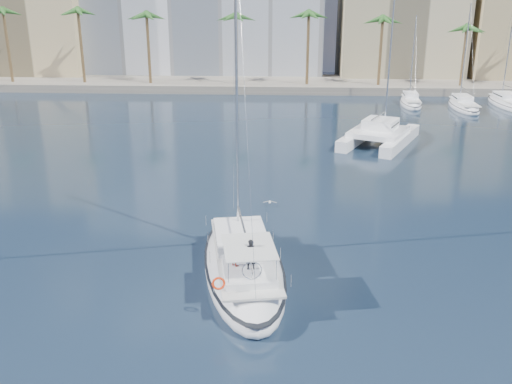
{
  "coord_description": "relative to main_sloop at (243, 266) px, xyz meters",
  "views": [
    {
      "loc": [
        3.09,
        -31.01,
        14.63
      ],
      "look_at": [
        1.36,
        1.5,
        3.14
      ],
      "focal_mm": 40.0,
      "sensor_mm": 36.0,
      "label": 1
    }
  ],
  "objects": [
    {
      "name": "quay",
      "position": [
        -0.92,
        64.29,
        0.03
      ],
      "size": [
        120.0,
        14.0,
        1.2
      ],
      "primitive_type": "cube",
      "color": "gray",
      "rests_on": "ground"
    },
    {
      "name": "palm_right",
      "position": [
        33.08,
        60.29,
        9.71
      ],
      "size": [
        3.6,
        3.6,
        12.3
      ],
      "color": "brown",
      "rests_on": "ground"
    },
    {
      "name": "moored_yacht_c",
      "position": [
        32.08,
        50.29,
        -0.57
      ],
      "size": [
        3.98,
        12.33,
        15.54
      ],
      "primitive_type": null,
      "rotation": [
        0.0,
        0.0,
        0.03
      ],
      "color": "white",
      "rests_on": "ground"
    },
    {
      "name": "moored_yacht_a",
      "position": [
        19.08,
        50.29,
        -0.57
      ],
      "size": [
        3.37,
        9.52,
        11.9
      ],
      "primitive_type": null,
      "rotation": [
        0.0,
        0.0,
        -0.07
      ],
      "color": "white",
      "rests_on": "ground"
    },
    {
      "name": "moored_yacht_b",
      "position": [
        25.58,
        48.29,
        -0.57
      ],
      "size": [
        3.32,
        10.83,
        13.72
      ],
      "primitive_type": null,
      "rotation": [
        0.0,
        0.0,
        -0.02
      ],
      "color": "white",
      "rests_on": "ground"
    },
    {
      "name": "building_beige",
      "position": [
        21.08,
        73.29,
        9.43
      ],
      "size": [
        20.0,
        14.0,
        20.0
      ],
      "primitive_type": "cube",
      "color": "#BEAE88",
      "rests_on": "ground"
    },
    {
      "name": "seagull",
      "position": [
        1.13,
        10.54,
        -0.21
      ],
      "size": [
        0.99,
        0.42,
        0.18
      ],
      "color": "silver",
      "rests_on": "ground"
    },
    {
      "name": "palm_centre",
      "position": [
        -0.92,
        60.29,
        9.71
      ],
      "size": [
        3.6,
        3.6,
        12.3
      ],
      "color": "brown",
      "rests_on": "ground"
    },
    {
      "name": "palm_left",
      "position": [
        -34.92,
        60.29,
        9.71
      ],
      "size": [
        3.6,
        3.6,
        12.3
      ],
      "color": "brown",
      "rests_on": "ground"
    },
    {
      "name": "main_sloop",
      "position": [
        0.0,
        0.0,
        0.0
      ],
      "size": [
        6.45,
        13.67,
        19.5
      ],
      "rotation": [
        0.0,
        0.0,
        0.18
      ],
      "color": "white",
      "rests_on": "ground"
    },
    {
      "name": "building_tan_left",
      "position": [
        -42.92,
        72.29,
        10.43
      ],
      "size": [
        22.0,
        14.0,
        22.0
      ],
      "primitive_type": "cube",
      "color": "tan",
      "rests_on": "ground"
    },
    {
      "name": "ground",
      "position": [
        -0.92,
        3.29,
        -0.57
      ],
      "size": [
        160.0,
        160.0,
        0.0
      ],
      "primitive_type": "plane",
      "color": "black",
      "rests_on": "ground"
    },
    {
      "name": "catamaran",
      "position": [
        11.65,
        29.18,
        0.55
      ],
      "size": [
        9.61,
        12.29,
        16.17
      ],
      "rotation": [
        0.0,
        0.0,
        -0.43
      ],
      "color": "white",
      "rests_on": "ground"
    }
  ]
}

